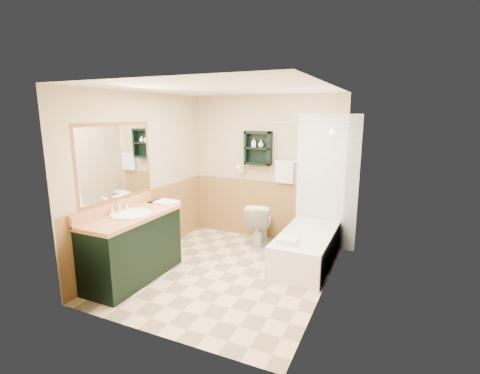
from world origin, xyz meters
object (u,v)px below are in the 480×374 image
toilet (260,223)px  soap_bottle_a (254,145)px  vanity_book (153,193)px  soap_bottle_b (261,145)px  wall_shelf (258,148)px  bathtub (306,248)px  hair_dryer (242,168)px  vanity (133,247)px

toilet → soap_bottle_a: size_ratio=4.85×
vanity_book → soap_bottle_a: 1.82m
toilet → soap_bottle_b: bearing=-78.9°
wall_shelf → vanity_book: bearing=-127.2°
toilet → bathtub: bearing=141.6°
vanity_book → wall_shelf: bearing=59.5°
hair_dryer → soap_bottle_a: 0.46m
vanity → toilet: (1.02, 1.84, -0.09)m
hair_dryer → vanity_book: bearing=-118.1°
soap_bottle_a → soap_bottle_b: soap_bottle_b is taller
hair_dryer → soap_bottle_a: (0.23, -0.03, 0.40)m
vanity → soap_bottle_a: bearing=68.0°
wall_shelf → vanity_book: size_ratio=2.30×
toilet → vanity_book: bearing=35.2°
toilet → soap_bottle_a: 1.29m
wall_shelf → soap_bottle_b: size_ratio=4.72×
wall_shelf → toilet: 1.23m
hair_dryer → vanity_book: hair_dryer is taller
vanity → toilet: vanity is taller
bathtub → toilet: toilet is taller
toilet → soap_bottle_a: soap_bottle_a is taller
wall_shelf → bathtub: bearing=-34.0°
vanity_book → hair_dryer: bearing=68.6°
wall_shelf → bathtub: (1.03, -0.69, -1.32)m
vanity → soap_bottle_b: soap_bottle_b is taller
soap_bottle_a → vanity: bearing=-112.0°
bathtub → hair_dryer: bearing=151.6°
soap_bottle_a → wall_shelf: bearing=4.1°
soap_bottle_b → wall_shelf: bearing=174.4°
wall_shelf → vanity_book: wall_shelf is taller
bathtub → vanity: bearing=-144.7°
soap_bottle_a → soap_bottle_b: 0.12m
soap_bottle_a → soap_bottle_b: bearing=0.0°
toilet → vanity_book: vanity_book is taller
hair_dryer → bathtub: 1.79m
toilet → soap_bottle_b: (-0.08, 0.20, 1.27)m
toilet → vanity_book: size_ratio=2.90×
bathtub → vanity_book: size_ratio=6.27×
bathtub → wall_shelf: bearing=146.0°
toilet → vanity_book: 1.80m
bathtub → soap_bottle_b: soap_bottle_b is taller
wall_shelf → vanity: wall_shelf is taller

